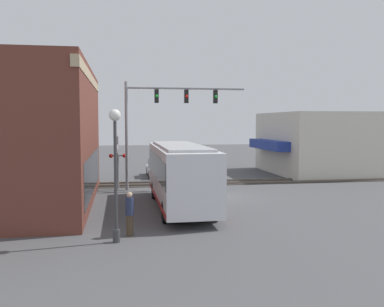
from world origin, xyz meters
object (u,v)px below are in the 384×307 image
(streetlamp, at_px, (115,164))
(pedestrian_near_bus, at_px, (202,183))
(parked_car_silver, at_px, (158,168))
(pedestrian_by_lamp, at_px, (130,213))
(parked_car_black, at_px, (203,159))
(city_bus, at_px, (180,173))
(crossing_signal, at_px, (118,156))

(streetlamp, height_order, pedestrian_near_bus, streetlamp)
(parked_car_silver, distance_m, pedestrian_by_lamp, 18.86)
(parked_car_silver, height_order, pedestrian_near_bus, pedestrian_near_bus)
(streetlamp, relative_size, parked_car_black, 1.07)
(city_bus, distance_m, parked_car_silver, 13.37)
(streetlamp, bearing_deg, pedestrian_near_bus, -29.75)
(city_bus, height_order, parked_car_black, city_bus)
(pedestrian_near_bus, bearing_deg, city_bus, 146.75)
(city_bus, xyz_separation_m, parked_car_silver, (13.32, -0.00, -1.18))
(parked_car_silver, height_order, parked_car_black, parked_car_black)
(streetlamp, relative_size, pedestrian_near_bus, 2.89)
(crossing_signal, bearing_deg, parked_car_black, -31.17)
(streetlamp, height_order, pedestrian_by_lamp, streetlamp)
(parked_car_silver, xyz_separation_m, pedestrian_near_bus, (-10.68, -1.73, 0.21))
(pedestrian_by_lamp, bearing_deg, streetlamp, 147.96)
(streetlamp, distance_m, parked_car_silver, 19.92)
(city_bus, bearing_deg, parked_car_black, -14.20)
(crossing_signal, bearing_deg, parked_car_silver, -27.45)
(parked_car_black, bearing_deg, pedestrian_by_lamp, 162.94)
(pedestrian_near_bus, distance_m, pedestrian_by_lamp, 9.17)
(city_bus, relative_size, pedestrian_by_lamp, 5.76)
(city_bus, xyz_separation_m, pedestrian_by_lamp, (-5.34, 2.79, -0.94))
(city_bus, bearing_deg, parked_car_silver, -0.00)
(crossing_signal, bearing_deg, pedestrian_by_lamp, -177.53)
(parked_car_silver, xyz_separation_m, pedestrian_by_lamp, (-18.66, 2.79, 0.23))
(streetlamp, distance_m, parked_car_black, 28.96)
(crossing_signal, height_order, parked_car_black, crossing_signal)
(city_bus, bearing_deg, pedestrian_near_bus, -33.25)
(parked_car_black, height_order, pedestrian_near_bus, pedestrian_near_bus)
(pedestrian_near_bus, bearing_deg, pedestrian_by_lamp, 150.50)
(parked_car_silver, bearing_deg, pedestrian_by_lamp, 171.51)
(streetlamp, bearing_deg, parked_car_silver, -9.65)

